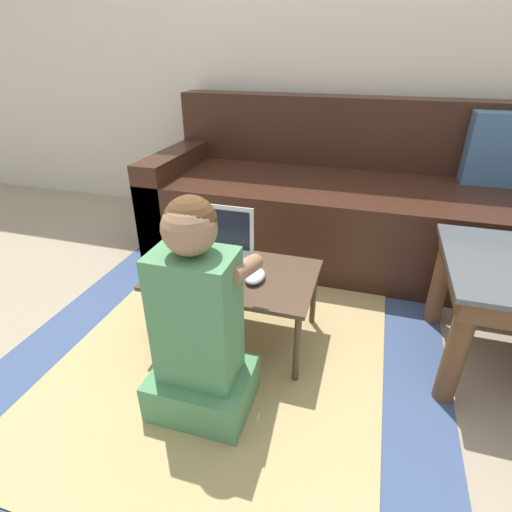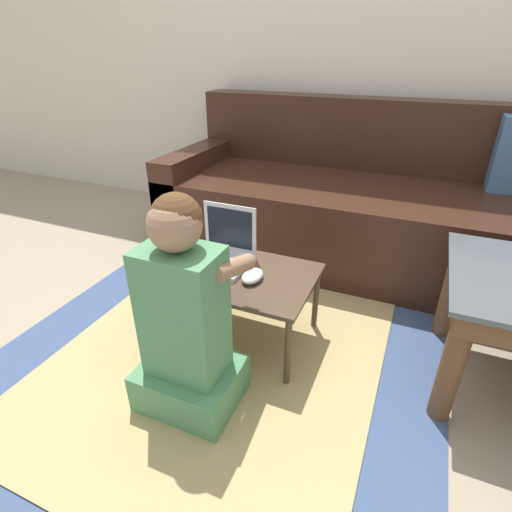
{
  "view_description": "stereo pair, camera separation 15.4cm",
  "coord_description": "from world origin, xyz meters",
  "px_view_note": "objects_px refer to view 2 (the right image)",
  "views": [
    {
      "loc": [
        0.32,
        -1.22,
        1.09
      ],
      "look_at": [
        -0.07,
        0.08,
        0.37
      ],
      "focal_mm": 28.0,
      "sensor_mm": 36.0,
      "label": 1
    },
    {
      "loc": [
        0.46,
        -1.17,
        1.09
      ],
      "look_at": [
        -0.07,
        0.08,
        0.37
      ],
      "focal_mm": 28.0,
      "sensor_mm": 36.0,
      "label": 2
    }
  ],
  "objects_px": {
    "computer_mouse": "(252,276)",
    "person_seated": "(186,322)",
    "laptop": "(222,254)",
    "couch": "(371,208)",
    "laptop_desk": "(234,278)"
  },
  "relations": [
    {
      "from": "couch",
      "to": "laptop",
      "type": "distance_m",
      "value": 1.01
    },
    {
      "from": "couch",
      "to": "person_seated",
      "type": "xyz_separation_m",
      "value": [
        -0.36,
        -1.33,
        0.04
      ]
    },
    {
      "from": "computer_mouse",
      "to": "person_seated",
      "type": "xyz_separation_m",
      "value": [
        -0.08,
        -0.34,
        0.0
      ]
    },
    {
      "from": "couch",
      "to": "person_seated",
      "type": "bearing_deg",
      "value": -105.16
    },
    {
      "from": "laptop",
      "to": "computer_mouse",
      "type": "distance_m",
      "value": 0.19
    },
    {
      "from": "computer_mouse",
      "to": "person_seated",
      "type": "relative_size",
      "value": 0.15
    },
    {
      "from": "computer_mouse",
      "to": "laptop_desk",
      "type": "bearing_deg",
      "value": 161.95
    },
    {
      "from": "couch",
      "to": "person_seated",
      "type": "distance_m",
      "value": 1.37
    },
    {
      "from": "laptop",
      "to": "person_seated",
      "type": "height_order",
      "value": "person_seated"
    },
    {
      "from": "couch",
      "to": "laptop_desk",
      "type": "height_order",
      "value": "couch"
    },
    {
      "from": "laptop_desk",
      "to": "computer_mouse",
      "type": "relative_size",
      "value": 5.58
    },
    {
      "from": "laptop_desk",
      "to": "laptop",
      "type": "relative_size",
      "value": 2.73
    },
    {
      "from": "laptop",
      "to": "person_seated",
      "type": "distance_m",
      "value": 0.43
    },
    {
      "from": "couch",
      "to": "laptop_desk",
      "type": "bearing_deg",
      "value": -111.5
    },
    {
      "from": "person_seated",
      "to": "couch",
      "type": "bearing_deg",
      "value": 74.84
    }
  ]
}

